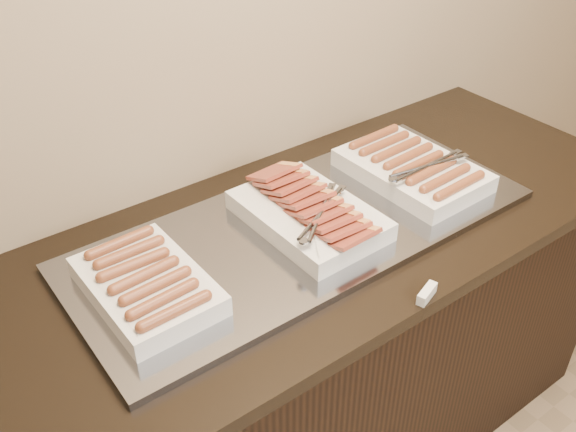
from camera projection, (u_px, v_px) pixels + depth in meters
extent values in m
cube|color=#9E896B|center=(210.00, 0.00, 1.58)|extent=(6.00, 0.05, 2.80)
cube|color=black|center=(297.00, 361.00, 1.90)|extent=(2.00, 0.70, 0.86)
cube|color=black|center=(299.00, 240.00, 1.64)|extent=(2.06, 0.76, 0.04)
cube|color=gray|center=(304.00, 228.00, 1.63)|extent=(1.20, 0.50, 0.02)
cube|color=silver|center=(147.00, 286.00, 1.40)|extent=(0.23, 0.34, 0.05)
cylinder|color=brown|center=(175.00, 311.00, 1.29)|extent=(0.15, 0.03, 0.03)
cylinder|color=brown|center=(163.00, 299.00, 1.31)|extent=(0.15, 0.04, 0.03)
cylinder|color=brown|center=(156.00, 286.00, 1.35)|extent=(0.15, 0.03, 0.03)
cylinder|color=brown|center=(144.00, 275.00, 1.38)|extent=(0.15, 0.04, 0.03)
cylinder|color=brown|center=(133.00, 265.00, 1.40)|extent=(0.15, 0.03, 0.03)
cylinder|color=brown|center=(129.00, 252.00, 1.44)|extent=(0.15, 0.03, 0.03)
cylinder|color=brown|center=(120.00, 243.00, 1.47)|extent=(0.15, 0.03, 0.03)
cube|color=silver|center=(308.00, 215.00, 1.61)|extent=(0.26, 0.38, 0.05)
cube|color=#A44D34|center=(350.00, 236.00, 1.50)|extent=(0.13, 0.09, 0.04)
cube|color=#A44D34|center=(341.00, 228.00, 1.52)|extent=(0.13, 0.09, 0.04)
cube|color=#A44D34|center=(332.00, 221.00, 1.54)|extent=(0.13, 0.09, 0.04)
cube|color=#A44D34|center=(323.00, 213.00, 1.56)|extent=(0.13, 0.09, 0.04)
cube|color=#A44D34|center=(313.00, 206.00, 1.58)|extent=(0.13, 0.09, 0.04)
cube|color=#A44D34|center=(306.00, 198.00, 1.61)|extent=(0.13, 0.09, 0.04)
cube|color=#A44D34|center=(298.00, 191.00, 1.63)|extent=(0.13, 0.09, 0.04)
cube|color=#A44D34|center=(290.00, 185.00, 1.65)|extent=(0.13, 0.10, 0.04)
cube|color=#A44D34|center=(281.00, 178.00, 1.67)|extent=(0.13, 0.09, 0.04)
cube|color=#A44D34|center=(274.00, 172.00, 1.69)|extent=(0.13, 0.10, 0.04)
cube|color=silver|center=(412.00, 170.00, 1.79)|extent=(0.27, 0.40, 0.05)
cylinder|color=brown|center=(459.00, 186.00, 1.67)|extent=(0.17, 0.03, 0.03)
cylinder|color=brown|center=(445.00, 178.00, 1.70)|extent=(0.17, 0.03, 0.03)
cylinder|color=brown|center=(432.00, 171.00, 1.73)|extent=(0.17, 0.03, 0.03)
cylinder|color=brown|center=(418.00, 164.00, 1.76)|extent=(0.17, 0.03, 0.03)
cylinder|color=brown|center=(408.00, 156.00, 1.80)|extent=(0.17, 0.04, 0.03)
cylinder|color=brown|center=(397.00, 150.00, 1.83)|extent=(0.17, 0.03, 0.03)
cylinder|color=brown|center=(384.00, 143.00, 1.86)|extent=(0.17, 0.03, 0.03)
cylinder|color=brown|center=(374.00, 137.00, 1.89)|extent=(0.17, 0.03, 0.03)
cube|color=silver|center=(427.00, 294.00, 1.42)|extent=(0.07, 0.04, 0.03)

